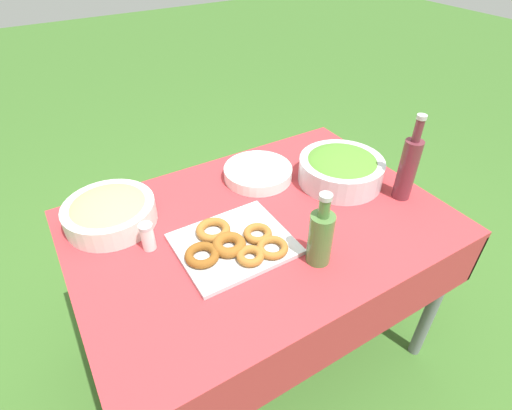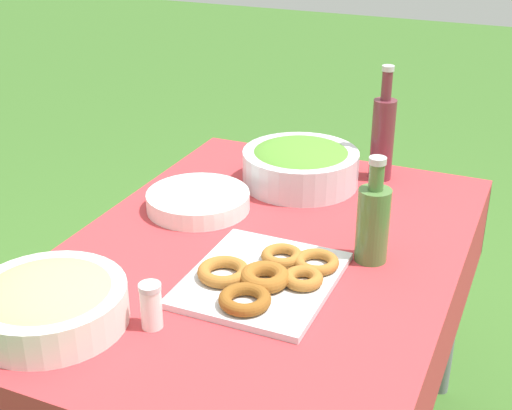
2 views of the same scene
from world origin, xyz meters
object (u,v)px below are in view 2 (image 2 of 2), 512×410
Objects in this scene: plate_stack at (198,201)px; donut_platter at (264,277)px; salad_bowl at (301,164)px; wine_bottle at (383,135)px; pasta_bowl at (49,302)px; olive_oil_bottle at (373,221)px.

donut_platter is at bearing 47.79° from plate_stack.
donut_platter is 1.37× the size of plate_stack.
salad_bowl is 0.33m from plate_stack.
wine_bottle is (-0.69, 0.08, 0.11)m from donut_platter.
salad_bowl is at bearing -56.41° from wine_bottle.
pasta_bowl is 1.13× the size of plate_stack.
wine_bottle is at bearing 135.73° from plate_stack.
olive_oil_bottle is at bearing 137.89° from donut_platter.
donut_platter is at bearing 132.06° from pasta_bowl.
olive_oil_bottle reaches higher than donut_platter.
plate_stack is (-0.29, -0.32, 0.00)m from donut_platter.
pasta_bowl is 0.83× the size of donut_platter.
donut_platter is at bearing 12.41° from salad_bowl.
olive_oil_bottle reaches higher than salad_bowl.
wine_bottle reaches higher than pasta_bowl.
olive_oil_bottle is (-0.20, 0.19, 0.08)m from donut_platter.
olive_oil_bottle is at bearing 41.16° from salad_bowl.
wine_bottle is (-1.00, 0.42, 0.08)m from pasta_bowl.
olive_oil_bottle is at bearing 12.20° from wine_bottle.
donut_platter is 0.43m from plate_stack.
pasta_bowl is at bearing -47.94° from donut_platter.
wine_bottle is at bearing 123.59° from salad_bowl.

